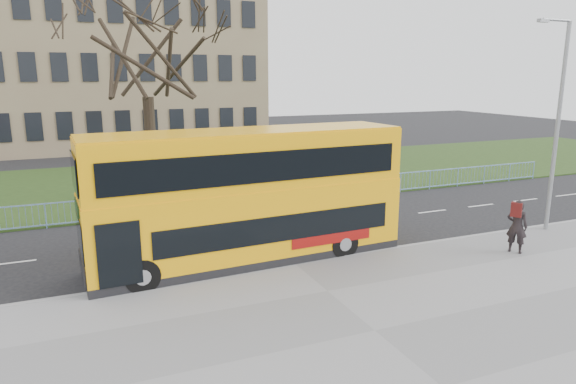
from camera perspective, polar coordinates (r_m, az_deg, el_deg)
name	(u,v)px	position (r m, az deg, el deg)	size (l,w,h in m)	color
ground	(277,252)	(19.15, -1.23, -6.67)	(120.00, 120.00, 0.00)	black
pavement	(375,333)	(13.58, 9.62, -15.15)	(80.00, 10.50, 0.12)	slate
kerb	(293,264)	(17.78, 0.61, -8.00)	(80.00, 0.20, 0.14)	gray
grass_verge	(193,180)	(32.42, -10.51, 1.33)	(80.00, 15.40, 0.08)	#203413
guard_railing	(227,199)	(25.01, -6.78, -0.76)	(40.00, 0.12, 1.10)	#80ADE3
bare_tree	(147,76)	(27.04, -15.42, 12.29)	(8.77, 8.77, 12.52)	black
civic_building	(87,68)	(51.83, -21.45, 12.66)	(30.00, 15.00, 14.00)	#816B52
yellow_bus	(248,194)	(17.59, -4.43, -0.18)	(10.98, 3.15, 4.55)	#FFAE0A
pedestrian	(517,226)	(20.21, 24.09, -3.51)	(0.71, 0.47, 1.95)	black
street_lamp	(557,119)	(23.17, 27.67, 7.20)	(1.77, 0.26, 8.35)	gray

